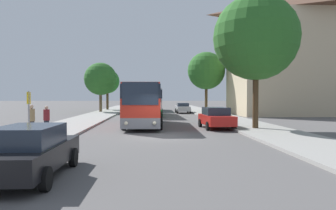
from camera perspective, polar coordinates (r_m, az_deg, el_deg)
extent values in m
plane|color=#565454|center=(19.24, -1.20, -5.51)|extent=(300.00, 300.00, 0.00)
cube|color=gray|center=(20.28, -21.46, -5.04)|extent=(4.00, 120.00, 0.15)
cube|color=gray|center=(20.64, 18.69, -4.90)|extent=(4.00, 120.00, 0.15)
cube|color=#C6B28E|center=(45.72, 22.95, 6.34)|extent=(18.36, 10.19, 12.56)
pyramid|color=brown|center=(47.04, 23.05, 15.86)|extent=(18.36, 10.19, 3.06)
cube|color=gray|center=(26.17, -4.16, -2.27)|extent=(2.80, 10.85, 0.70)
cube|color=red|center=(26.12, -4.16, -0.15)|extent=(2.80, 10.85, 1.23)
cube|color=#232D3D|center=(26.11, -4.17, 2.24)|extent=(2.82, 10.63, 0.95)
cube|color=red|center=(26.12, -4.17, 3.42)|extent=(2.74, 10.63, 0.12)
cube|color=#232D3D|center=(20.69, -4.86, 2.01)|extent=(2.30, 0.11, 1.45)
sphere|color=#F4EAC1|center=(20.81, -7.32, -3.16)|extent=(0.24, 0.24, 0.24)
sphere|color=#F4EAC1|center=(20.71, -2.38, -3.17)|extent=(0.24, 0.24, 0.24)
cylinder|color=black|center=(23.05, -7.71, -3.10)|extent=(0.32, 1.01, 1.00)
cylinder|color=black|center=(22.92, -1.34, -3.12)|extent=(0.32, 1.01, 1.00)
cylinder|color=black|center=(29.48, -6.35, -2.09)|extent=(0.32, 1.01, 1.00)
cylinder|color=black|center=(29.38, -1.37, -2.09)|extent=(0.32, 1.01, 1.00)
cube|color=#238942|center=(39.81, -3.24, -0.96)|extent=(2.76, 11.05, 0.70)
cube|color=silver|center=(39.78, -3.25, 0.36)|extent=(2.76, 11.05, 1.14)
cube|color=#232D3D|center=(39.77, -3.25, 1.86)|extent=(2.78, 10.83, 0.95)
cube|color=silver|center=(39.78, -3.25, 2.63)|extent=(2.70, 10.83, 0.12)
cube|color=#232D3D|center=(34.24, -3.10, 1.66)|extent=(2.24, 0.11, 1.45)
sphere|color=#F4EAC1|center=(34.26, -4.55, -1.31)|extent=(0.24, 0.24, 0.24)
sphere|color=#F4EAC1|center=(34.29, -1.64, -1.30)|extent=(0.24, 0.24, 0.24)
cylinder|color=black|center=(36.52, -5.12, -1.39)|extent=(0.32, 1.01, 1.00)
cylinder|color=black|center=(36.56, -1.21, -1.38)|extent=(0.32, 1.01, 1.00)
cylinder|color=black|center=(43.11, -4.97, -0.94)|extent=(0.32, 1.01, 1.00)
cylinder|color=black|center=(43.14, -1.66, -0.93)|extent=(0.32, 1.01, 1.00)
cube|color=silver|center=(53.40, -3.38, -0.33)|extent=(2.58, 11.67, 0.70)
cube|color=#23844C|center=(53.38, -3.38, 0.76)|extent=(2.58, 11.67, 1.32)
cube|color=#232D3D|center=(53.38, -3.38, 1.98)|extent=(2.60, 11.44, 0.95)
cube|color=#23844C|center=(53.38, -3.38, 2.55)|extent=(2.53, 11.44, 0.12)
cube|color=#232D3D|center=(47.52, -3.52, 1.85)|extent=(2.22, 0.08, 1.45)
sphere|color=#F4EAC1|center=(47.56, -4.56, -0.52)|extent=(0.24, 0.24, 0.24)
sphere|color=#F4EAC1|center=(47.52, -2.48, -0.51)|extent=(0.24, 0.24, 0.24)
cylinder|color=black|center=(49.96, -4.87, -0.60)|extent=(0.31, 1.00, 1.00)
cylinder|color=black|center=(49.90, -2.04, -0.60)|extent=(0.31, 1.00, 1.00)
cylinder|color=black|center=(56.93, -4.55, -0.34)|extent=(0.31, 1.00, 1.00)
cylinder|color=black|center=(56.89, -2.06, -0.34)|extent=(0.31, 1.00, 1.00)
cube|color=black|center=(10.39, -22.68, -8.15)|extent=(1.73, 4.66, 0.64)
cube|color=#232D3D|center=(10.13, -23.08, -4.95)|extent=(1.52, 2.42, 0.57)
cylinder|color=black|center=(12.07, -24.20, -8.37)|extent=(0.20, 0.62, 0.62)
cylinder|color=black|center=(11.57, -16.16, -8.73)|extent=(0.20, 0.62, 0.62)
cylinder|color=black|center=(8.84, -20.55, -11.96)|extent=(0.20, 0.62, 0.62)
cube|color=red|center=(24.10, 8.40, -2.55)|extent=(2.06, 4.38, 0.68)
cube|color=#232D3D|center=(24.23, 8.31, -1.06)|extent=(1.74, 2.31, 0.56)
cylinder|color=black|center=(23.10, 11.43, -3.58)|extent=(0.23, 0.63, 0.62)
cylinder|color=black|center=(22.63, 6.94, -3.67)|extent=(0.23, 0.63, 0.62)
cylinder|color=black|center=(25.65, 9.68, -3.07)|extent=(0.23, 0.63, 0.62)
cylinder|color=black|center=(25.22, 5.62, -3.13)|extent=(0.23, 0.63, 0.62)
cube|color=#B7B7BC|center=(45.72, 2.59, -0.63)|extent=(1.78, 4.26, 0.64)
cube|color=#232D3D|center=(45.87, 2.57, 0.06)|extent=(1.55, 2.22, 0.47)
cylinder|color=black|center=(44.53, 3.88, -1.10)|extent=(0.21, 0.62, 0.62)
cylinder|color=black|center=(44.34, 1.65, -1.11)|extent=(0.21, 0.62, 0.62)
cylinder|color=black|center=(47.14, 3.48, -0.96)|extent=(0.21, 0.62, 0.62)
cylinder|color=black|center=(46.96, 1.37, -0.96)|extent=(0.21, 0.62, 0.62)
cylinder|color=gray|center=(17.84, -23.07, -1.72)|extent=(0.08, 0.08, 2.47)
cube|color=yellow|center=(17.81, -23.10, 1.12)|extent=(0.03, 0.45, 0.60)
cylinder|color=#23232D|center=(20.74, -20.38, -3.59)|extent=(0.30, 0.30, 0.78)
cylinder|color=maroon|center=(20.69, -20.40, -1.62)|extent=(0.36, 0.36, 0.65)
sphere|color=tan|center=(20.67, -20.41, -0.43)|extent=(0.21, 0.21, 0.21)
cylinder|color=#23232D|center=(19.61, -22.67, -3.83)|extent=(0.30, 0.30, 0.83)
cylinder|color=olive|center=(19.56, -22.69, -1.61)|extent=(0.36, 0.36, 0.69)
sphere|color=tan|center=(19.54, -22.70, -0.27)|extent=(0.22, 0.22, 0.22)
cylinder|color=#47331E|center=(55.44, -10.51, 0.88)|extent=(0.40, 0.40, 3.19)
sphere|color=#2D7028|center=(55.49, -10.52, 4.09)|extent=(4.04, 4.04, 4.04)
cylinder|color=brown|center=(47.82, -11.65, 0.63)|extent=(0.40, 0.40, 2.95)
sphere|color=#286023|center=(47.88, -11.68, 4.48)|extent=(4.64, 4.64, 4.64)
cylinder|color=#513D23|center=(47.67, 6.67, 1.20)|extent=(0.40, 0.40, 3.87)
sphere|color=#286023|center=(47.81, 6.68, 5.95)|extent=(5.41, 5.41, 5.41)
cylinder|color=#47331E|center=(23.54, 15.00, 1.05)|extent=(0.40, 0.40, 4.06)
sphere|color=#286023|center=(23.88, 15.07, 11.29)|extent=(5.92, 5.92, 5.92)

